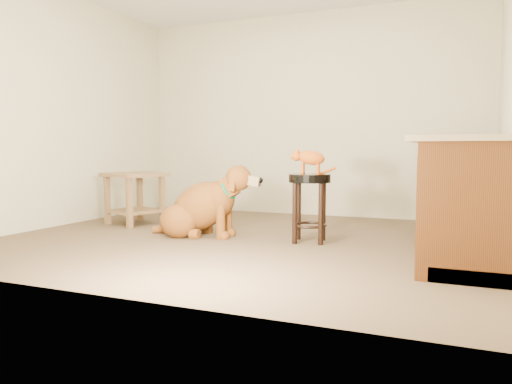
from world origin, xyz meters
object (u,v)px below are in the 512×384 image
at_px(wood_stool, 455,195).
at_px(padded_stool, 309,194).
at_px(side_table, 135,190).
at_px(tabby_kitten, 309,159).
at_px(golden_retriever, 202,208).

bearing_deg(wood_stool, padded_stool, -157.78).
xyz_separation_m(padded_stool, side_table, (-2.16, 0.30, -0.06)).
distance_m(padded_stool, tabby_kitten, 0.32).
xyz_separation_m(side_table, tabby_kitten, (2.15, -0.30, 0.38)).
distance_m(padded_stool, wood_stool, 1.33).
relative_size(wood_stool, tabby_kitten, 2.07).
height_order(side_table, tabby_kitten, tabby_kitten).
height_order(padded_stool, side_table, padded_stool).
distance_m(wood_stool, golden_retriever, 2.37).
bearing_deg(golden_retriever, side_table, 154.21).
xyz_separation_m(padded_stool, golden_retriever, (-1.06, -0.10, -0.17)).
relative_size(wood_stool, side_table, 1.14).
distance_m(wood_stool, tabby_kitten, 1.38).
xyz_separation_m(wood_stool, tabby_kitten, (-1.24, -0.50, 0.34)).
relative_size(padded_stool, golden_retriever, 0.53).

